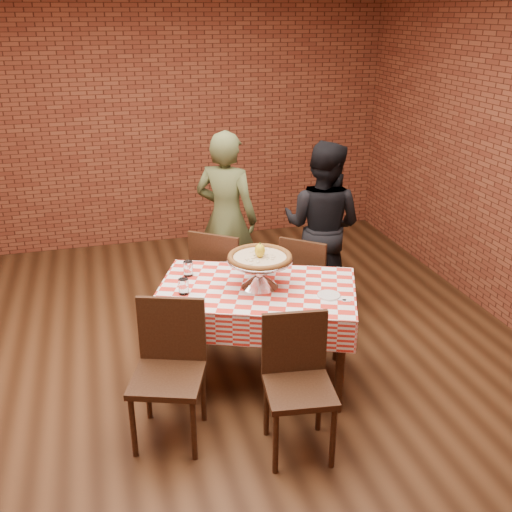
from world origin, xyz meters
name	(u,v)px	position (x,y,z in m)	size (l,w,h in m)	color
ground	(200,381)	(0.00, 0.00, 0.00)	(6.00, 6.00, 0.00)	black
back_wall	(146,118)	(0.00, 3.00, 1.45)	(5.50, 5.50, 0.00)	maroon
table	(257,334)	(0.42, -0.07, 0.38)	(1.36, 0.81, 0.75)	#392313
tablecloth	(257,302)	(0.42, -0.07, 0.64)	(1.39, 0.85, 0.23)	red
pizza_stand	(260,272)	(0.45, -0.06, 0.86)	(0.47, 0.47, 0.21)	silver
pizza	(260,258)	(0.45, -0.06, 0.97)	(0.45, 0.45, 0.03)	beige
lemon	(260,251)	(0.45, -0.06, 1.03)	(0.07, 0.07, 0.10)	yellow
water_glass_left	(184,286)	(-0.09, -0.04, 0.81)	(0.07, 0.07, 0.11)	white
water_glass_right	(188,269)	(-0.01, 0.25, 0.81)	(0.07, 0.07, 0.11)	white
side_plate	(329,295)	(0.86, -0.34, 0.76)	(0.16, 0.16, 0.01)	white
sweetener_packet_a	(346,301)	(0.94, -0.44, 0.76)	(0.05, 0.04, 0.01)	white
sweetener_packet_b	(342,300)	(0.92, -0.42, 0.76)	(0.05, 0.04, 0.01)	white
condiment_caddy	(262,262)	(0.53, 0.17, 0.84)	(0.11, 0.09, 0.15)	silver
chair_near_left	(167,378)	(-0.29, -0.57, 0.46)	(0.43, 0.43, 0.91)	#392313
chair_near_right	(299,391)	(0.46, -0.90, 0.44)	(0.41, 0.41, 0.88)	#392313
chair_far_left	(225,277)	(0.37, 0.78, 0.46)	(0.44, 0.44, 0.92)	#392313
chair_far_right	(309,282)	(1.05, 0.54, 0.44)	(0.40, 0.40, 0.88)	#392313
diner_olive	(226,219)	(0.51, 1.29, 0.80)	(0.59, 0.38, 1.61)	#4B542E
diner_black	(322,226)	(1.31, 0.95, 0.77)	(0.75, 0.58, 1.54)	black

